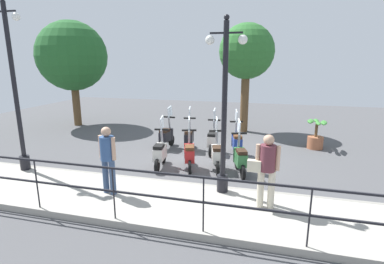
{
  "coord_description": "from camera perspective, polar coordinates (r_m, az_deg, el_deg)",
  "views": [
    {
      "loc": [
        -8.96,
        -1.95,
        3.2
      ],
      "look_at": [
        0.2,
        0.5,
        0.9
      ],
      "focal_mm": 28.0,
      "sensor_mm": 36.0,
      "label": 1
    }
  ],
  "objects": [
    {
      "name": "ground_plane",
      "position": [
        9.71,
        2.56,
        -5.62
      ],
      "size": [
        28.0,
        28.0,
        0.0
      ],
      "primitive_type": "plane",
      "color": "#4C4C4F"
    },
    {
      "name": "promenade_walkway",
      "position": [
        6.88,
        -3.3,
        -13.41
      ],
      "size": [
        2.2,
        20.0,
        0.15
      ],
      "color": "#A39E93",
      "rests_on": "ground_plane"
    },
    {
      "name": "fence_railing",
      "position": [
        5.63,
        -6.8,
        -10.44
      ],
      "size": [
        0.04,
        16.03,
        1.07
      ],
      "color": "black",
      "rests_on": "promenade_walkway"
    },
    {
      "name": "lamp_post_near",
      "position": [
        6.77,
        6.13,
        2.44
      ],
      "size": [
        0.26,
        0.9,
        3.97
      ],
      "color": "black",
      "rests_on": "promenade_walkway"
    },
    {
      "name": "lamp_post_far",
      "position": [
        9.42,
        -30.51,
        5.7
      ],
      "size": [
        0.26,
        0.9,
        4.61
      ],
      "color": "black",
      "rests_on": "promenade_walkway"
    },
    {
      "name": "pedestrian_with_bag",
      "position": [
        6.36,
        13.95,
        -6.25
      ],
      "size": [
        0.33,
        0.65,
        1.59
      ],
      "rotation": [
        0.0,
        0.0,
        -0.02
      ],
      "color": "beige",
      "rests_on": "promenade_walkway"
    },
    {
      "name": "pedestrian_distant",
      "position": [
        7.1,
        -15.78,
        -4.27
      ],
      "size": [
        0.39,
        0.48,
        1.59
      ],
      "rotation": [
        0.0,
        0.0,
        2.88
      ],
      "color": "#384C70",
      "rests_on": "promenade_walkway"
    },
    {
      "name": "tree_large",
      "position": [
        15.78,
        -21.88,
        13.24
      ],
      "size": [
        3.29,
        3.29,
        5.01
      ],
      "color": "brown",
      "rests_on": "ground_plane"
    },
    {
      "name": "tree_distant",
      "position": [
        13.56,
        10.36,
        14.66
      ],
      "size": [
        2.38,
        2.38,
        4.74
      ],
      "color": "brown",
      "rests_on": "ground_plane"
    },
    {
      "name": "potted_palm",
      "position": [
        11.88,
        22.49,
        -0.84
      ],
      "size": [
        1.06,
        0.66,
        1.05
      ],
      "color": "#9E5B3D",
      "rests_on": "ground_plane"
    },
    {
      "name": "scooter_near_0",
      "position": [
        8.65,
        9.16,
        -4.86
      ],
      "size": [
        1.2,
        0.55,
        1.54
      ],
      "rotation": [
        0.0,
        0.0,
        0.31
      ],
      "color": "black",
      "rests_on": "ground_plane"
    },
    {
      "name": "scooter_near_1",
      "position": [
        8.86,
        4.74,
        -4.26
      ],
      "size": [
        1.21,
        0.52,
        1.54
      ],
      "rotation": [
        0.0,
        0.0,
        0.25
      ],
      "color": "black",
      "rests_on": "ground_plane"
    },
    {
      "name": "scooter_near_2",
      "position": [
        8.9,
        -0.5,
        -4.14
      ],
      "size": [
        1.2,
        0.54,
        1.54
      ],
      "rotation": [
        0.0,
        0.0,
        0.29
      ],
      "color": "black",
      "rests_on": "ground_plane"
    },
    {
      "name": "scooter_near_3",
      "position": [
        9.05,
        -6.09,
        -3.91
      ],
      "size": [
        1.23,
        0.44,
        1.54
      ],
      "rotation": [
        0.0,
        0.0,
        0.13
      ],
      "color": "black",
      "rests_on": "ground_plane"
    },
    {
      "name": "scooter_far_0",
      "position": [
        10.26,
        8.52,
        -1.88
      ],
      "size": [
        1.21,
        0.52,
        1.54
      ],
      "rotation": [
        0.0,
        0.0,
        0.25
      ],
      "color": "black",
      "rests_on": "ground_plane"
    },
    {
      "name": "scooter_far_1",
      "position": [
        10.45,
        3.95,
        -1.48
      ],
      "size": [
        1.23,
        0.44,
        1.54
      ],
      "rotation": [
        0.0,
        0.0,
        0.03
      ],
      "color": "black",
      "rests_on": "ground_plane"
    },
    {
      "name": "scooter_far_2",
      "position": [
        10.74,
        -0.58,
        -1.02
      ],
      "size": [
        1.23,
        0.47,
        1.54
      ],
      "rotation": [
        0.0,
        0.0,
        0.18
      ],
      "color": "black",
      "rests_on": "ground_plane"
    },
    {
      "name": "scooter_far_3",
      "position": [
        11.0,
        -4.88,
        -0.73
      ],
      "size": [
        1.23,
        0.44,
        1.54
      ],
      "rotation": [
        0.0,
        0.0,
        -0.1
      ],
      "color": "black",
      "rests_on": "ground_plane"
    }
  ]
}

